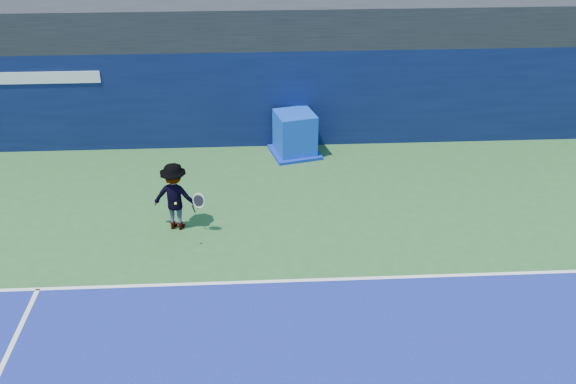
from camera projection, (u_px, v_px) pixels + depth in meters
name	position (u px, v px, depth m)	size (l,w,h in m)	color
baseline	(272.00, 281.00, 13.93)	(24.00, 0.10, 0.01)	white
stadium_band	(261.00, 19.00, 19.61)	(36.00, 3.00, 1.20)	black
back_wall_assembly	(263.00, 95.00, 19.75)	(36.00, 1.03, 3.00)	#0B153E
equipment_cart	(295.00, 135.00, 19.29)	(1.66, 1.66, 1.32)	#0D3BC1
tennis_player	(175.00, 196.00, 15.48)	(1.36, 0.86, 1.73)	silver
tennis_ball	(176.00, 203.00, 14.39)	(0.06, 0.06, 0.06)	#DFF61B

